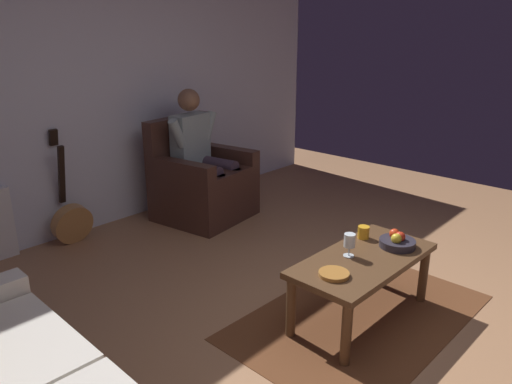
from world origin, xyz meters
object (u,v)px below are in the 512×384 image
at_px(decorative_dish, 334,274).
at_px(candle_jar, 363,232).
at_px(guitar, 71,219).
at_px(fruit_bowl, 397,241).
at_px(coffee_table, 363,267).
at_px(armchair, 201,184).
at_px(person_seated, 201,150).
at_px(wine_glass_near, 349,242).

bearing_deg(decorative_dish, candle_jar, -165.32).
xyz_separation_m(guitar, fruit_bowl, (-0.95, 2.59, 0.26)).
bearing_deg(coffee_table, armchair, -104.02).
bearing_deg(person_seated, armchair, -90.00).
relative_size(person_seated, candle_jar, 14.70).
bearing_deg(decorative_dish, fruit_bowl, 172.45).
relative_size(person_seated, coffee_table, 1.20).
xyz_separation_m(coffee_table, candle_jar, (-0.26, -0.16, 0.11)).
xyz_separation_m(coffee_table, fruit_bowl, (-0.29, 0.08, 0.10)).
distance_m(wine_glass_near, decorative_dish, 0.31).
height_order(person_seated, coffee_table, person_seated).
distance_m(guitar, candle_jar, 2.54).
bearing_deg(guitar, decorative_dish, 97.46).
bearing_deg(armchair, guitar, -25.07).
xyz_separation_m(armchair, coffee_table, (0.54, 2.14, 0.03)).
bearing_deg(person_seated, wine_glass_near, 66.16).
bearing_deg(decorative_dish, guitar, -82.54).
relative_size(coffee_table, guitar, 1.05).
xyz_separation_m(guitar, candle_jar, (-0.92, 2.36, 0.26)).
relative_size(guitar, wine_glass_near, 6.61).
height_order(decorative_dish, candle_jar, candle_jar).
relative_size(armchair, guitar, 0.98).
distance_m(wine_glass_near, fruit_bowl, 0.38).
height_order(armchair, guitar, guitar).
height_order(person_seated, decorative_dish, person_seated).
height_order(fruit_bowl, candle_jar, fruit_bowl).
distance_m(armchair, candle_jar, 2.01).
height_order(coffee_table, candle_jar, candle_jar).
bearing_deg(wine_glass_near, guitar, -75.89).
bearing_deg(guitar, person_seated, 162.49).
bearing_deg(coffee_table, person_seated, -104.10).
xyz_separation_m(wine_glass_near, decorative_dish, (0.28, 0.08, -0.09)).
xyz_separation_m(armchair, wine_glass_near, (0.59, 2.06, 0.20)).
bearing_deg(decorative_dish, coffee_table, 179.66).
bearing_deg(person_seated, guitar, -25.39).
bearing_deg(person_seated, decorative_dish, 59.91).
bearing_deg(armchair, fruit_bowl, 75.74).
height_order(armchair, candle_jar, armchair).
distance_m(wine_glass_near, candle_jar, 0.33).
bearing_deg(armchair, coffee_table, 68.10).
xyz_separation_m(guitar, wine_glass_near, (-0.61, 2.44, 0.32)).
relative_size(fruit_bowl, decorative_dish, 1.31).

